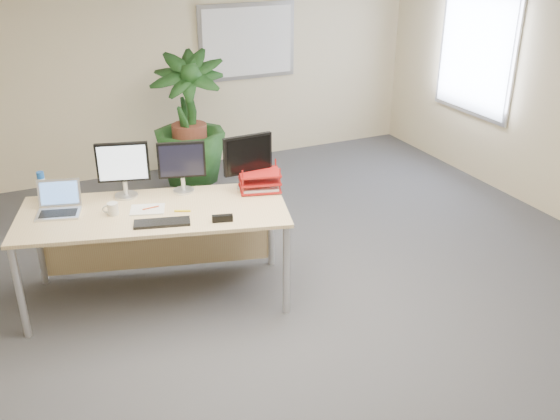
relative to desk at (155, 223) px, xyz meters
name	(u,v)px	position (x,y,z in m)	size (l,w,h in m)	color
floor	(297,336)	(0.79, -1.11, -0.65)	(8.00, 8.00, 0.00)	#404145
back_wall	(155,65)	(0.79, 2.89, 0.70)	(7.00, 0.04, 2.70)	beige
whiteboard	(247,42)	(1.99, 2.85, 0.90)	(1.30, 0.04, 0.95)	#9F9EA3
window	(476,50)	(4.25, 1.19, 0.90)	(0.04, 1.30, 1.55)	#9F9EA3
desk	(155,223)	(0.00, 0.00, 0.00)	(2.30, 1.42, 0.82)	#D6B37E
floor_plant	(189,132)	(0.90, 1.98, 0.10)	(0.84, 0.84, 1.50)	#143613
monitor_left	(123,166)	(-0.17, 0.24, 0.45)	(0.42, 0.19, 0.48)	silver
monitor_right	(182,164)	(0.30, 0.15, 0.43)	(0.40, 0.18, 0.45)	silver
monitor_dark	(248,159)	(0.83, -0.02, 0.46)	(0.44, 0.20, 0.49)	silver
laptop	(59,205)	(-0.72, 0.17, 0.24)	(0.40, 0.37, 0.24)	silver
keyboard	(162,223)	(-0.03, -0.40, 0.19)	(0.43, 0.14, 0.02)	black
coffee_mug	(112,209)	(-0.34, -0.07, 0.23)	(0.13, 0.09, 0.10)	silver
spiral_notebook	(147,209)	(-0.07, -0.10, 0.18)	(0.27, 0.20, 0.01)	silver
orange_pen	(151,208)	(-0.05, -0.10, 0.20)	(0.01, 0.01, 0.14)	#CE4416
yellow_highlighter	(183,211)	(0.17, -0.25, 0.19)	(0.02, 0.02, 0.13)	yellow
water_bottle	(42,187)	(-0.81, 0.46, 0.30)	(0.06, 0.06, 0.25)	silver
letter_tray	(260,182)	(0.91, -0.09, 0.25)	(0.40, 0.34, 0.16)	maroon
stapler	(222,218)	(0.41, -0.55, 0.20)	(0.16, 0.04, 0.05)	black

